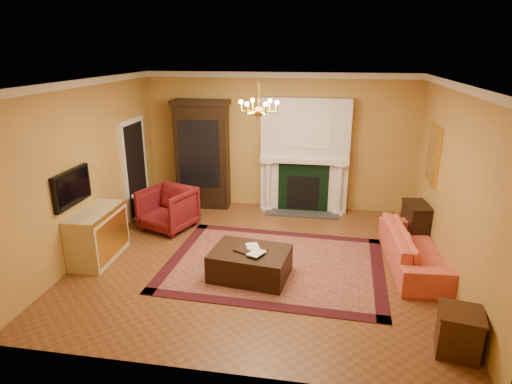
% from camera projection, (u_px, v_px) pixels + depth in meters
% --- Properties ---
extents(floor, '(6.00, 5.50, 0.02)m').
position_uv_depth(floor, '(258.00, 260.00, 7.40)').
color(floor, brown).
rests_on(floor, ground).
extents(ceiling, '(6.00, 5.50, 0.02)m').
position_uv_depth(ceiling, '(259.00, 81.00, 6.43)').
color(ceiling, silver).
rests_on(ceiling, wall_back).
extents(wall_back, '(6.00, 0.02, 3.00)m').
position_uv_depth(wall_back, '(278.00, 142.00, 9.50)').
color(wall_back, gold).
rests_on(wall_back, floor).
extents(wall_front, '(6.00, 0.02, 3.00)m').
position_uv_depth(wall_front, '(215.00, 253.00, 4.34)').
color(wall_front, gold).
rests_on(wall_front, floor).
extents(wall_left, '(0.02, 5.50, 3.00)m').
position_uv_depth(wall_left, '(87.00, 169.00, 7.39)').
color(wall_left, gold).
rests_on(wall_left, floor).
extents(wall_right, '(0.02, 5.50, 3.00)m').
position_uv_depth(wall_right, '(455.00, 186.00, 6.44)').
color(wall_right, gold).
rests_on(wall_right, floor).
extents(fireplace, '(1.90, 0.70, 2.50)m').
position_uv_depth(fireplace, '(305.00, 158.00, 9.32)').
color(fireplace, silver).
rests_on(fireplace, wall_back).
extents(crown_molding, '(6.00, 5.50, 0.12)m').
position_uv_depth(crown_molding, '(268.00, 81.00, 7.35)').
color(crown_molding, silver).
rests_on(crown_molding, ceiling).
extents(doorway, '(0.08, 1.05, 2.10)m').
position_uv_depth(doorway, '(135.00, 168.00, 9.12)').
color(doorway, silver).
rests_on(doorway, wall_left).
extents(tv_panel, '(0.09, 0.95, 0.58)m').
position_uv_depth(tv_panel, '(72.00, 188.00, 6.87)').
color(tv_panel, black).
rests_on(tv_panel, wall_left).
extents(gilt_mirror, '(0.06, 0.76, 1.05)m').
position_uv_depth(gilt_mirror, '(433.00, 155.00, 7.71)').
color(gilt_mirror, gold).
rests_on(gilt_mirror, wall_right).
extents(chandelier, '(0.63, 0.55, 0.53)m').
position_uv_depth(chandelier, '(259.00, 108.00, 6.56)').
color(chandelier, gold).
rests_on(chandelier, ceiling).
extents(oriental_rug, '(3.72, 2.86, 0.01)m').
position_uv_depth(oriental_rug, '(274.00, 264.00, 7.24)').
color(oriental_rug, '#4F1116').
rests_on(oriental_rug, floor).
extents(china_cabinet, '(1.19, 0.60, 2.32)m').
position_uv_depth(china_cabinet, '(203.00, 157.00, 9.62)').
color(china_cabinet, black).
rests_on(china_cabinet, floor).
extents(wingback_armchair, '(1.15, 1.12, 0.94)m').
position_uv_depth(wingback_armchair, '(168.00, 207.00, 8.53)').
color(wingback_armchair, maroon).
rests_on(wingback_armchair, floor).
extents(pedestal_table, '(0.36, 0.36, 0.64)m').
position_uv_depth(pedestal_table, '(141.00, 207.00, 8.79)').
color(pedestal_table, black).
rests_on(pedestal_table, floor).
extents(commode, '(0.59, 1.20, 0.88)m').
position_uv_depth(commode, '(98.00, 235.00, 7.32)').
color(commode, '#C2AD8E').
rests_on(commode, floor).
extents(coral_sofa, '(0.75, 2.20, 0.85)m').
position_uv_depth(coral_sofa, '(416.00, 243.00, 7.06)').
color(coral_sofa, '#C55C3E').
rests_on(coral_sofa, floor).
extents(end_table, '(0.54, 0.54, 0.54)m').
position_uv_depth(end_table, '(458.00, 333.00, 5.06)').
color(end_table, '#3C2210').
rests_on(end_table, floor).
extents(console_table, '(0.45, 0.69, 0.72)m').
position_uv_depth(console_table, '(415.00, 223.00, 8.00)').
color(console_table, black).
rests_on(console_table, floor).
extents(leather_ottoman, '(1.29, 1.01, 0.44)m').
position_uv_depth(leather_ottoman, '(250.00, 263.00, 6.78)').
color(leather_ottoman, black).
rests_on(leather_ottoman, oriental_rug).
extents(ottoman_tray, '(0.54, 0.50, 0.03)m').
position_uv_depth(ottoman_tray, '(250.00, 250.00, 6.69)').
color(ottoman_tray, black).
rests_on(ottoman_tray, leather_ottoman).
extents(book_a, '(0.19, 0.09, 0.26)m').
position_uv_depth(book_a, '(247.00, 240.00, 6.69)').
color(book_a, gray).
rests_on(book_a, ottoman_tray).
extents(book_b, '(0.19, 0.11, 0.28)m').
position_uv_depth(book_b, '(251.00, 244.00, 6.55)').
color(book_b, gray).
rests_on(book_b, ottoman_tray).
extents(topiary_left, '(0.14, 0.14, 0.38)m').
position_uv_depth(topiary_left, '(275.00, 147.00, 9.31)').
color(topiary_left, tan).
rests_on(topiary_left, fireplace).
extents(topiary_right, '(0.15, 0.15, 0.40)m').
position_uv_depth(topiary_right, '(337.00, 149.00, 9.10)').
color(topiary_right, tan).
rests_on(topiary_right, fireplace).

